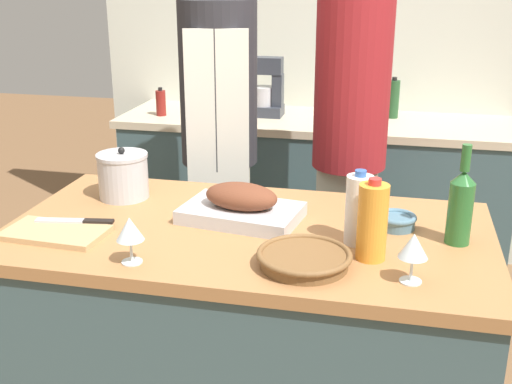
{
  "coord_description": "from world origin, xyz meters",
  "views": [
    {
      "loc": [
        0.44,
        -1.81,
        1.65
      ],
      "look_at": [
        0.0,
        0.12,
        0.96
      ],
      "focal_mm": 45.0,
      "sensor_mm": 36.0,
      "label": 1
    }
  ],
  "objects_px": {
    "condiment_bottle_tall": "(161,103)",
    "condiment_bottle_short": "(208,95)",
    "knife_chef": "(77,221)",
    "cutting_board": "(55,233)",
    "wine_glass_right": "(130,230)",
    "person_cook_aproned": "(219,133)",
    "roasting_pan": "(241,206)",
    "juice_jug": "(372,222)",
    "wine_bottle_green": "(461,205)",
    "wicker_basket": "(304,258)",
    "stock_pot": "(123,176)",
    "condiment_bottle_extra": "(393,99)",
    "milk_jug": "(359,210)",
    "mixing_bowl": "(396,220)",
    "wine_glass_left": "(413,247)",
    "stand_mixer": "(267,92)",
    "person_cook_guest": "(350,134)"
  },
  "relations": [
    {
      "from": "condiment_bottle_tall",
      "to": "condiment_bottle_short",
      "type": "relative_size",
      "value": 0.72
    },
    {
      "from": "knife_chef",
      "to": "cutting_board",
      "type": "bearing_deg",
      "value": -114.07
    },
    {
      "from": "wine_glass_right",
      "to": "person_cook_aproned",
      "type": "bearing_deg",
      "value": 93.46
    },
    {
      "from": "knife_chef",
      "to": "person_cook_aproned",
      "type": "bearing_deg",
      "value": 77.91
    },
    {
      "from": "roasting_pan",
      "to": "juice_jug",
      "type": "bearing_deg",
      "value": -25.64
    },
    {
      "from": "roasting_pan",
      "to": "wine_bottle_green",
      "type": "distance_m",
      "value": 0.68
    },
    {
      "from": "wicker_basket",
      "to": "stock_pot",
      "type": "height_order",
      "value": "stock_pot"
    },
    {
      "from": "wine_glass_right",
      "to": "condiment_bottle_extra",
      "type": "relative_size",
      "value": 0.62
    },
    {
      "from": "milk_jug",
      "to": "cutting_board",
      "type": "bearing_deg",
      "value": -170.69
    },
    {
      "from": "wine_bottle_green",
      "to": "mixing_bowl",
      "type": "bearing_deg",
      "value": 156.99
    },
    {
      "from": "wine_glass_left",
      "to": "stand_mixer",
      "type": "bearing_deg",
      "value": 112.84
    },
    {
      "from": "stand_mixer",
      "to": "condiment_bottle_tall",
      "type": "xyz_separation_m",
      "value": [
        -0.56,
        -0.12,
        -0.06
      ]
    },
    {
      "from": "wine_bottle_green",
      "to": "wine_glass_right",
      "type": "relative_size",
      "value": 2.25
    },
    {
      "from": "condiment_bottle_tall",
      "to": "stand_mixer",
      "type": "bearing_deg",
      "value": 12.08
    },
    {
      "from": "milk_jug",
      "to": "condiment_bottle_extra",
      "type": "xyz_separation_m",
      "value": [
        0.06,
        1.7,
        0.0
      ]
    },
    {
      "from": "wicker_basket",
      "to": "cutting_board",
      "type": "distance_m",
      "value": 0.78
    },
    {
      "from": "stand_mixer",
      "to": "condiment_bottle_tall",
      "type": "relative_size",
      "value": 2.05
    },
    {
      "from": "stock_pot",
      "to": "condiment_bottle_tall",
      "type": "relative_size",
      "value": 1.2
    },
    {
      "from": "condiment_bottle_short",
      "to": "juice_jug",
      "type": "bearing_deg",
      "value": -59.79
    },
    {
      "from": "condiment_bottle_tall",
      "to": "wicker_basket",
      "type": "bearing_deg",
      "value": -57.96
    },
    {
      "from": "person_cook_guest",
      "to": "wine_bottle_green",
      "type": "bearing_deg",
      "value": -64.1
    },
    {
      "from": "wicker_basket",
      "to": "condiment_bottle_short",
      "type": "xyz_separation_m",
      "value": [
        -0.81,
        1.79,
        0.08
      ]
    },
    {
      "from": "person_cook_aproned",
      "to": "knife_chef",
      "type": "bearing_deg",
      "value": -115.67
    },
    {
      "from": "wicker_basket",
      "to": "wine_glass_left",
      "type": "relative_size",
      "value": 1.94
    },
    {
      "from": "wine_glass_right",
      "to": "cutting_board",
      "type": "bearing_deg",
      "value": 157.64
    },
    {
      "from": "condiment_bottle_extra",
      "to": "person_cook_aproned",
      "type": "height_order",
      "value": "person_cook_aproned"
    },
    {
      "from": "juice_jug",
      "to": "condiment_bottle_extra",
      "type": "bearing_deg",
      "value": 89.48
    },
    {
      "from": "wicker_basket",
      "to": "wine_bottle_green",
      "type": "bearing_deg",
      "value": 31.44
    },
    {
      "from": "knife_chef",
      "to": "stock_pot",
      "type": "bearing_deg",
      "value": 84.07
    },
    {
      "from": "condiment_bottle_tall",
      "to": "person_cook_guest",
      "type": "xyz_separation_m",
      "value": [
        1.07,
        -0.58,
        0.03
      ]
    },
    {
      "from": "knife_chef",
      "to": "condiment_bottle_tall",
      "type": "bearing_deg",
      "value": 101.08
    },
    {
      "from": "juice_jug",
      "to": "wine_glass_right",
      "type": "height_order",
      "value": "juice_jug"
    },
    {
      "from": "person_cook_guest",
      "to": "condiment_bottle_extra",
      "type": "bearing_deg",
      "value": 79.21
    },
    {
      "from": "condiment_bottle_extra",
      "to": "knife_chef",
      "type": "bearing_deg",
      "value": -117.74
    },
    {
      "from": "cutting_board",
      "to": "wine_bottle_green",
      "type": "xyz_separation_m",
      "value": [
        1.19,
        0.21,
        0.11
      ]
    },
    {
      "from": "mixing_bowl",
      "to": "condiment_bottle_extra",
      "type": "xyz_separation_m",
      "value": [
        -0.05,
        1.56,
        0.08
      ]
    },
    {
      "from": "person_cook_guest",
      "to": "knife_chef",
      "type": "bearing_deg",
      "value": -128.0
    },
    {
      "from": "wine_glass_left",
      "to": "stock_pot",
      "type": "bearing_deg",
      "value": 156.0
    },
    {
      "from": "stock_pot",
      "to": "knife_chef",
      "type": "xyz_separation_m",
      "value": [
        -0.03,
        -0.29,
        -0.06
      ]
    },
    {
      "from": "wine_bottle_green",
      "to": "wine_glass_right",
      "type": "bearing_deg",
      "value": -159.1
    },
    {
      "from": "roasting_pan",
      "to": "milk_jug",
      "type": "height_order",
      "value": "milk_jug"
    },
    {
      "from": "stock_pot",
      "to": "stand_mixer",
      "type": "bearing_deg",
      "value": 80.51
    },
    {
      "from": "condiment_bottle_short",
      "to": "condiment_bottle_extra",
      "type": "xyz_separation_m",
      "value": [
        1.0,
        0.1,
        0.0
      ]
    },
    {
      "from": "milk_jug",
      "to": "person_cook_aproned",
      "type": "distance_m",
      "value": 1.09
    },
    {
      "from": "condiment_bottle_short",
      "to": "cutting_board",
      "type": "bearing_deg",
      "value": -88.75
    },
    {
      "from": "wine_glass_left",
      "to": "person_cook_aproned",
      "type": "relative_size",
      "value": 0.08
    },
    {
      "from": "wicker_basket",
      "to": "wine_bottle_green",
      "type": "relative_size",
      "value": 0.87
    },
    {
      "from": "condiment_bottle_extra",
      "to": "mixing_bowl",
      "type": "bearing_deg",
      "value": -88.16
    },
    {
      "from": "wicker_basket",
      "to": "wine_glass_left",
      "type": "bearing_deg",
      "value": -6.25
    },
    {
      "from": "roasting_pan",
      "to": "person_cook_guest",
      "type": "xyz_separation_m",
      "value": [
        0.28,
        0.79,
        0.06
      ]
    }
  ]
}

